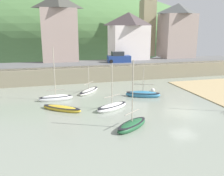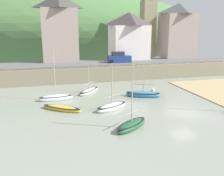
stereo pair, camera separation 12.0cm
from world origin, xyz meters
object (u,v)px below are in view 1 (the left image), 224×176
(motorboat_with_cabin, at_px, (112,107))
(sailboat_white_hull, at_px, (132,125))
(waterfront_building_right, at_px, (177,30))
(parked_car_near_slipway, at_px, (119,58))
(church_with_spire, at_px, (148,18))
(dinghy_open_wooden, at_px, (56,98))
(waterfront_building_left, at_px, (59,28))
(rowboat_small_beached, at_px, (62,108))
(mooring_buoy, at_px, (153,90))
(waterfront_building_centre, at_px, (128,35))
(sailboat_blue_trim, at_px, (89,91))
(sailboat_nearest_shore, at_px, (143,94))

(motorboat_with_cabin, bearing_deg, sailboat_white_hull, -113.56)
(waterfront_building_right, xyz_separation_m, parked_car_near_slipway, (-13.88, -4.50, -4.70))
(church_with_spire, height_order, dinghy_open_wooden, church_with_spire)
(waterfront_building_left, relative_size, rowboat_small_beached, 2.75)
(waterfront_building_left, relative_size, mooring_buoy, 22.47)
(church_with_spire, bearing_deg, rowboat_small_beached, -128.60)
(sailboat_white_hull, distance_m, motorboat_with_cabin, 5.27)
(waterfront_building_right, distance_m, motorboat_with_cabin, 30.94)
(waterfront_building_centre, relative_size, rowboat_small_beached, 2.07)
(sailboat_white_hull, xyz_separation_m, mooring_buoy, (7.01, 11.08, -0.12))
(waterfront_building_right, xyz_separation_m, mooring_buoy, (-12.56, -16.58, -7.75))
(motorboat_with_cabin, distance_m, mooring_buoy, 9.39)
(waterfront_building_left, xyz_separation_m, sailboat_white_hull, (4.27, -27.65, -8.16))
(sailboat_blue_trim, xyz_separation_m, rowboat_small_beached, (-4.00, -6.42, -0.01))
(waterfront_building_left, xyz_separation_m, parked_car_near_slipway, (9.96, -4.50, -5.24))
(waterfront_building_centre, bearing_deg, dinghy_open_wooden, -130.69)
(waterfront_building_left, bearing_deg, mooring_buoy, -55.77)
(sailboat_white_hull, distance_m, sailboat_blue_trim, 12.84)
(sailboat_blue_trim, distance_m, mooring_buoy, 8.74)
(church_with_spire, distance_m, mooring_buoy, 24.26)
(waterfront_building_right, relative_size, sailboat_blue_trim, 2.62)
(waterfront_building_centre, relative_size, sailboat_blue_trim, 2.17)
(waterfront_building_right, relative_size, dinghy_open_wooden, 1.67)
(dinghy_open_wooden, bearing_deg, sailboat_blue_trim, 27.49)
(waterfront_building_right, height_order, church_with_spire, church_with_spire)
(sailboat_white_hull, height_order, sailboat_blue_trim, sailboat_white_hull)
(waterfront_building_right, bearing_deg, church_with_spire, 140.88)
(sailboat_blue_trim, relative_size, mooring_buoy, 7.83)
(sailboat_nearest_shore, xyz_separation_m, parked_car_near_slipway, (1.01, 14.17, 2.91))
(sailboat_nearest_shore, xyz_separation_m, mooring_buoy, (2.33, 2.10, -0.14))
(sailboat_blue_trim, distance_m, sailboat_nearest_shore, 7.29)
(waterfront_building_left, height_order, mooring_buoy, waterfront_building_left)
(sailboat_white_hull, height_order, rowboat_small_beached, sailboat_white_hull)
(church_with_spire, height_order, sailboat_blue_trim, church_with_spire)
(sailboat_nearest_shore, bearing_deg, church_with_spire, 90.30)
(dinghy_open_wooden, height_order, sailboat_nearest_shore, dinghy_open_wooden)
(waterfront_building_right, distance_m, dinghy_open_wooden, 31.92)
(church_with_spire, relative_size, sailboat_nearest_shore, 3.47)
(waterfront_building_right, xyz_separation_m, sailboat_nearest_shore, (-14.89, -18.67, -7.61))
(sailboat_blue_trim, bearing_deg, dinghy_open_wooden, 159.72)
(waterfront_building_right, bearing_deg, sailboat_nearest_shore, -128.57)
(dinghy_open_wooden, height_order, mooring_buoy, dinghy_open_wooden)
(sailboat_blue_trim, xyz_separation_m, parked_car_near_slipway, (7.26, 10.41, 2.99))
(parked_car_near_slipway, xyz_separation_m, mooring_buoy, (1.32, -12.08, -3.05))
(church_with_spire, height_order, rowboat_small_beached, church_with_spire)
(dinghy_open_wooden, distance_m, sailboat_nearest_shore, 10.76)
(waterfront_building_centre, distance_m, mooring_buoy, 18.04)
(sailboat_blue_trim, height_order, rowboat_small_beached, sailboat_blue_trim)
(waterfront_building_centre, relative_size, mooring_buoy, 16.98)
(dinghy_open_wooden, bearing_deg, sailboat_white_hull, -62.01)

